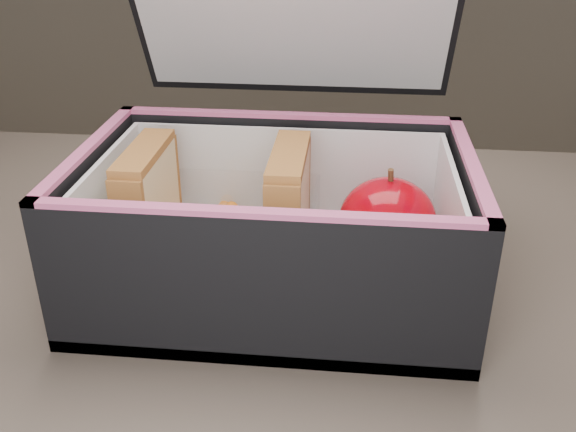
# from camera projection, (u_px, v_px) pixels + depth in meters

# --- Properties ---
(kitchen_table) EXTENTS (1.20, 0.80, 0.75)m
(kitchen_table) POSITION_uv_depth(u_px,v_px,m) (231.00, 398.00, 0.57)
(kitchen_table) COLOR brown
(kitchen_table) RESTS_ON ground
(lunch_bag) EXTENTS (0.32, 0.31, 0.30)m
(lunch_bag) POSITION_uv_depth(u_px,v_px,m) (275.00, 214.00, 0.53)
(lunch_bag) COLOR black
(lunch_bag) RESTS_ON kitchen_table
(plastic_tub) EXTENTS (0.16, 0.12, 0.07)m
(plastic_tub) POSITION_uv_depth(u_px,v_px,m) (220.00, 233.00, 0.55)
(plastic_tub) COLOR white
(plastic_tub) RESTS_ON lunch_bag
(sandwich_left) EXTENTS (0.03, 0.10, 0.11)m
(sandwich_left) POSITION_uv_depth(u_px,v_px,m) (149.00, 207.00, 0.54)
(sandwich_left) COLOR beige
(sandwich_left) RESTS_ON plastic_tub
(sandwich_right) EXTENTS (0.03, 0.10, 0.11)m
(sandwich_right) POSITION_uv_depth(u_px,v_px,m) (289.00, 213.00, 0.53)
(sandwich_right) COLOR beige
(sandwich_right) RESTS_ON plastic_tub
(carrot_sticks) EXTENTS (0.04, 0.16, 0.03)m
(carrot_sticks) POSITION_uv_depth(u_px,v_px,m) (221.00, 247.00, 0.55)
(carrot_sticks) COLOR orange
(carrot_sticks) RESTS_ON plastic_tub
(paper_napkin) EXTENTS (0.08, 0.08, 0.01)m
(paper_napkin) POSITION_uv_depth(u_px,v_px,m) (378.00, 265.00, 0.56)
(paper_napkin) COLOR white
(paper_napkin) RESTS_ON lunch_bag
(red_apple) EXTENTS (0.11, 0.11, 0.09)m
(red_apple) POSITION_uv_depth(u_px,v_px,m) (387.00, 222.00, 0.54)
(red_apple) COLOR #960013
(red_apple) RESTS_ON paper_napkin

